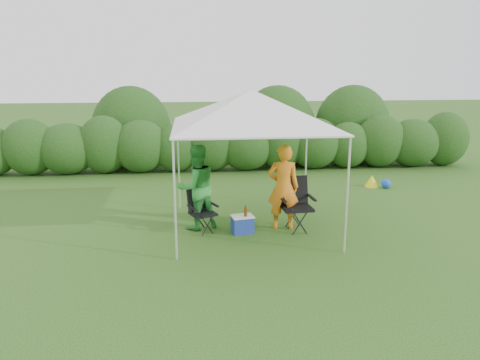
{
  "coord_description": "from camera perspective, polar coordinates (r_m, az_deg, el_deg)",
  "views": [
    {
      "loc": [
        -1.2,
        -8.65,
        3.29
      ],
      "look_at": [
        -0.25,
        0.4,
        1.05
      ],
      "focal_mm": 35.0,
      "sensor_mm": 36.0,
      "label": 1
    }
  ],
  "objects": [
    {
      "name": "bottle",
      "position": [
        9.31,
        0.68,
        -3.74
      ],
      "size": [
        0.06,
        0.06,
        0.24
      ],
      "primitive_type": "cylinder",
      "color": "#592D0C",
      "rests_on": "cooler"
    },
    {
      "name": "woman",
      "position": [
        9.55,
        -5.33,
        -0.88
      ],
      "size": [
        1.04,
        0.95,
        1.75
      ],
      "primitive_type": "imported",
      "rotation": [
        0.0,
        0.0,
        3.56
      ],
      "color": "green",
      "rests_on": "ground"
    },
    {
      "name": "lawn_toy",
      "position": [
        13.47,
        16.18,
        -0.19
      ],
      "size": [
        0.65,
        0.54,
        0.32
      ],
      "color": "yellow",
      "rests_on": "ground"
    },
    {
      "name": "chair_right",
      "position": [
        9.62,
        6.77,
        -2.45
      ],
      "size": [
        0.71,
        0.65,
        1.08
      ],
      "rotation": [
        0.0,
        0.0,
        0.07
      ],
      "color": "black",
      "rests_on": "ground"
    },
    {
      "name": "hedge",
      "position": [
        14.91,
        -0.95,
        4.33
      ],
      "size": [
        15.97,
        1.53,
        1.8
      ],
      "color": "#244B18",
      "rests_on": "ground"
    },
    {
      "name": "ground",
      "position": [
        9.33,
        1.77,
        -6.82
      ],
      "size": [
        70.0,
        70.0,
        0.0
      ],
      "primitive_type": "plane",
      "color": "#36601E"
    },
    {
      "name": "man",
      "position": [
        9.53,
        5.28,
        -0.87
      ],
      "size": [
        0.7,
        0.51,
        1.76
      ],
      "primitive_type": "imported",
      "rotation": [
        0.0,
        0.0,
        3.0
      ],
      "color": "orange",
      "rests_on": "ground"
    },
    {
      "name": "chair_left",
      "position": [
        9.5,
        -4.75,
        -3.38
      ],
      "size": [
        0.65,
        0.63,
        0.86
      ],
      "rotation": [
        0.0,
        0.0,
        0.41
      ],
      "color": "black",
      "rests_on": "ground"
    },
    {
      "name": "cooler",
      "position": [
        9.43,
        0.29,
        -5.4
      ],
      "size": [
        0.48,
        0.39,
        0.36
      ],
      "rotation": [
        0.0,
        0.0,
        0.19
      ],
      "color": "navy",
      "rests_on": "ground"
    },
    {
      "name": "canopy",
      "position": [
        9.26,
        1.46,
        8.7
      ],
      "size": [
        3.1,
        3.1,
        2.83
      ],
      "color": "silver",
      "rests_on": "ground"
    }
  ]
}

